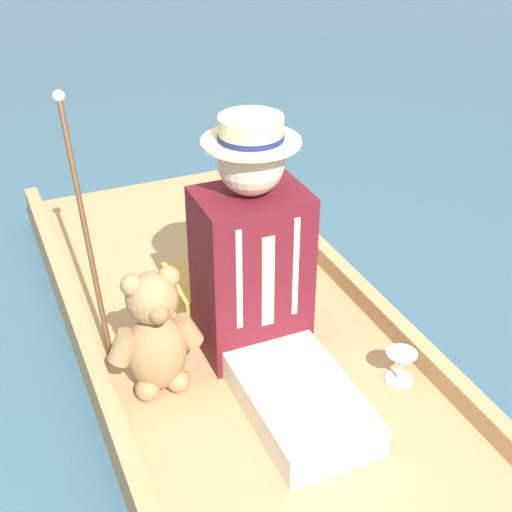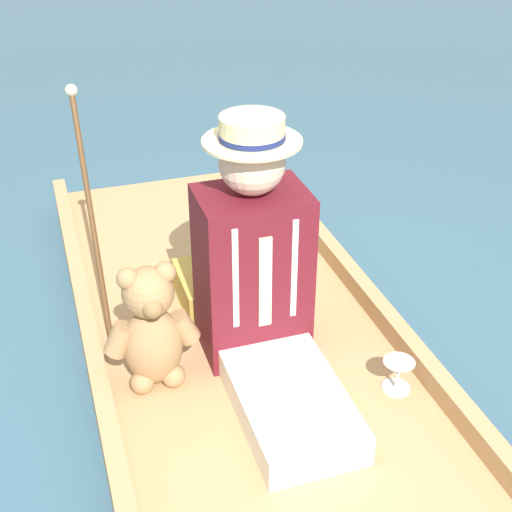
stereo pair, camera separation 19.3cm
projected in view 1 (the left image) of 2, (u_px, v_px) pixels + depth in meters
The scene contains 7 objects.
ground_plane at pixel (248, 374), 2.67m from camera, with size 16.00×16.00×0.00m, color #385B70.
punt_boat at pixel (247, 361), 2.64m from camera, with size 1.15×3.06×0.20m.
seat_cushion at pixel (228, 284), 2.86m from camera, with size 0.45×0.32×0.13m.
seated_person at pixel (261, 280), 2.40m from camera, with size 0.37×0.83×0.88m.
teddy_bear at pixel (156, 336), 2.32m from camera, with size 0.33×0.19×0.47m.
wine_glass at pixel (401, 361), 2.42m from camera, with size 0.11×0.11×0.12m.
walking_cane at pixel (81, 209), 2.46m from camera, with size 0.04×0.41×0.89m.
Camera 1 is at (0.79, 1.90, 1.76)m, focal length 50.00 mm.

